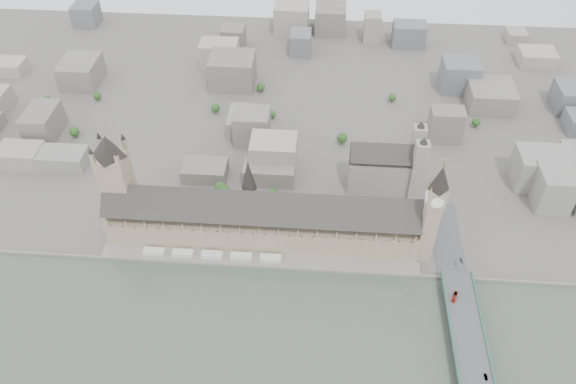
# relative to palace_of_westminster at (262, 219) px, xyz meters

# --- Properties ---
(ground) EXTENTS (900.00, 900.00, 0.00)m
(ground) POSITION_rel_palace_of_westminster_xyz_m (0.00, -19.70, -22.71)
(ground) COLOR #595651
(ground) RESTS_ON ground
(embankment_wall) EXTENTS (600.00, 1.50, 3.00)m
(embankment_wall) POSITION_rel_palace_of_westminster_xyz_m (0.00, -34.70, -21.21)
(embankment_wall) COLOR slate
(embankment_wall) RESTS_ON ground
(river_terrace) EXTENTS (270.00, 15.00, 2.00)m
(river_terrace) POSITION_rel_palace_of_westminster_xyz_m (0.00, -27.20, -21.71)
(river_terrace) COLOR slate
(river_terrace) RESTS_ON ground
(terrace_tents) EXTENTS (118.00, 7.00, 4.00)m
(terrace_tents) POSITION_rel_palace_of_westminster_xyz_m (-40.00, -26.70, -18.71)
(terrace_tents) COLOR silver
(terrace_tents) RESTS_ON river_terrace
(palace_of_westminster) EXTENTS (265.00, 40.73, 55.44)m
(palace_of_westminster) POSITION_rel_palace_of_westminster_xyz_m (0.00, 0.00, 0.00)
(palace_of_westminster) COLOR gray
(palace_of_westminster) RESTS_ON ground
(elizabeth_tower) EXTENTS (17.00, 17.00, 107.50)m
(elizabeth_tower) POSITION_rel_palace_of_westminster_xyz_m (138.00, -11.70, 35.38)
(elizabeth_tower) COLOR gray
(elizabeth_tower) RESTS_ON ground
(victoria_tower) EXTENTS (30.00, 30.00, 100.00)m
(victoria_tower) POSITION_rel_palace_of_westminster_xyz_m (-122.00, 6.30, 32.50)
(victoria_tower) COLOR gray
(victoria_tower) RESTS_ON ground
(central_tower) EXTENTS (13.00, 13.00, 48.00)m
(central_tower) POSITION_rel_palace_of_westminster_xyz_m (-10.00, 6.30, 35.21)
(central_tower) COLOR gray
(central_tower) RESTS_ON ground
(westminster_bridge) EXTENTS (25.00, 325.00, 10.25)m
(westminster_bridge) POSITION_rel_palace_of_westminster_xyz_m (162.00, -107.20, -17.58)
(westminster_bridge) COLOR #474749
(westminster_bridge) RESTS_ON ground
(westminster_abbey) EXTENTS (68.00, 36.00, 64.00)m
(westminster_abbey) POSITION_rel_palace_of_westminster_xyz_m (110.92, 75.30, 2.38)
(westminster_abbey) COLOR gray
(westminster_abbey) RESTS_ON ground
(city_skyline_inland) EXTENTS (720.00, 360.00, 38.00)m
(city_skyline_inland) POSITION_rel_palace_of_westminster_xyz_m (0.00, 225.30, -3.71)
(city_skyline_inland) COLOR gray
(city_skyline_inland) RESTS_ON ground
(park_trees) EXTENTS (110.00, 30.00, 15.00)m
(park_trees) POSITION_rel_palace_of_westminster_xyz_m (-10.00, 40.30, -15.21)
(park_trees) COLOR #204017
(park_trees) RESTS_ON ground
(red_bus_north) EXTENTS (5.88, 10.69, 2.92)m
(red_bus_north) POSITION_rel_palace_of_westminster_xyz_m (156.68, -61.38, -11.00)
(red_bus_north) COLOR red
(red_bus_north) RESTS_ON westminster_bridge
(car_silver) EXTENTS (2.06, 4.97, 1.60)m
(car_silver) POSITION_rel_palace_of_westminster_xyz_m (168.54, -127.67, -11.65)
(car_silver) COLOR gray
(car_silver) RESTS_ON westminster_bridge
(car_approach) EXTENTS (2.97, 5.77, 1.60)m
(car_approach) POSITION_rel_palace_of_westminster_xyz_m (167.67, -23.88, -11.65)
(car_approach) COLOR gray
(car_approach) RESTS_ON westminster_bridge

